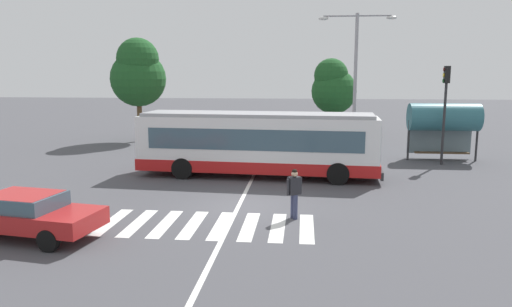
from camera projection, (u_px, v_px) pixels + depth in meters
The scene contains 15 objects.
ground_plane at pixel (246, 206), 17.68m from camera, with size 160.00×160.00×0.00m, color #47474C.
city_transit_bus at pixel (258, 144), 22.67m from camera, with size 11.62×3.31×3.06m.
pedestrian_crossing_street at pixel (294, 191), 16.04m from camera, with size 0.50×0.44×1.72m.
foreground_sedan at pixel (25, 213), 14.19m from camera, with size 4.73×2.50×1.35m.
parked_car_red at pixel (207, 134), 33.05m from camera, with size 2.29×4.67×1.35m.
parked_car_silver at pixel (247, 134), 33.00m from camera, with size 2.05×4.59×1.35m.
parked_car_charcoal at pixel (285, 134), 33.02m from camera, with size 1.99×4.56×1.35m.
parked_car_teal at pixel (327, 135), 32.38m from camera, with size 2.21×4.64×1.35m.
traffic_light_far_corner at pixel (445, 100), 25.33m from camera, with size 0.33×0.32×5.30m.
bus_stop_shelter at pixel (444, 118), 26.73m from camera, with size 3.87×1.54×3.25m.
twin_arm_street_lamp at pixel (356, 69), 27.62m from camera, with size 4.44×0.32×8.32m.
background_tree_left at pixel (138, 73), 34.05m from camera, with size 3.98×3.98×7.43m.
background_tree_right at pixel (333, 87), 37.84m from camera, with size 3.59×3.59×6.12m.
crosswalk_painted_stripes at pixel (207, 225), 15.49m from camera, with size 6.93×2.94×0.01m.
lane_center_line at pixel (245, 193), 19.67m from camera, with size 0.16×24.00×0.01m, color silver.
Camera 1 is at (2.09, -16.99, 4.85)m, focal length 33.34 mm.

